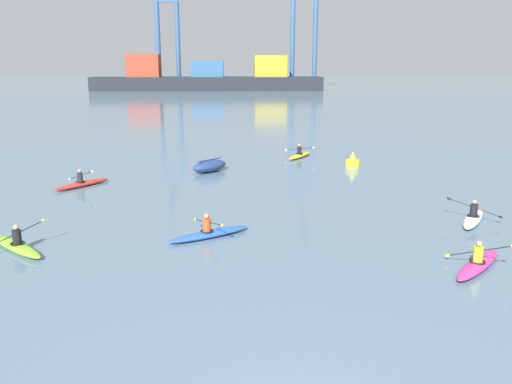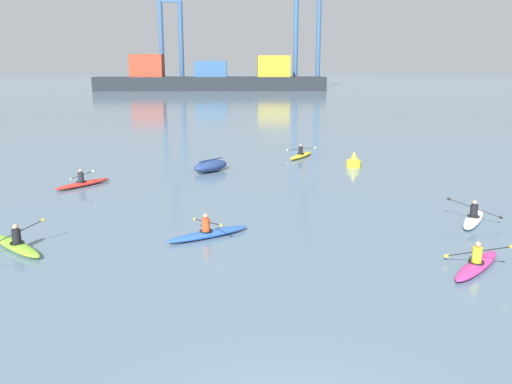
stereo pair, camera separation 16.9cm
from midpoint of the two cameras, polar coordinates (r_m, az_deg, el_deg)
container_barge at (r=133.43m, az=-5.30°, el=12.02°), size 55.95×8.06×8.64m
gantry_crane_west at (r=143.00m, az=-9.57°, el=17.84°), size 6.22×15.09×36.41m
gantry_crane_west_mid at (r=142.59m, az=5.22°, el=18.93°), size 7.05×19.20×41.99m
capsized_dinghy at (r=32.30m, az=-5.14°, el=2.80°), size 2.56×2.66×0.76m
channel_buoy at (r=34.20m, az=10.19°, el=3.25°), size 0.90×0.90×1.00m
kayak_blue at (r=20.12m, az=-5.30°, el=-4.41°), size 3.21×2.29×0.95m
kayak_yellow at (r=37.33m, az=4.58°, el=3.99°), size 2.23×3.24×0.95m
kayak_red at (r=29.81m, az=-18.35°, el=0.89°), size 2.57×3.05×1.03m
kayak_white at (r=23.76m, az=22.11°, el=-2.56°), size 2.31×3.20×0.95m
kayak_magenta at (r=18.46m, az=22.49°, el=-7.11°), size 2.75×2.90×1.08m
kayak_lime at (r=20.54m, az=-24.51°, el=-5.24°), size 2.84×2.82×0.95m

